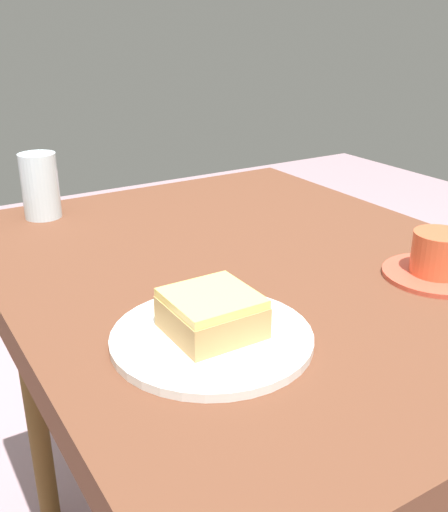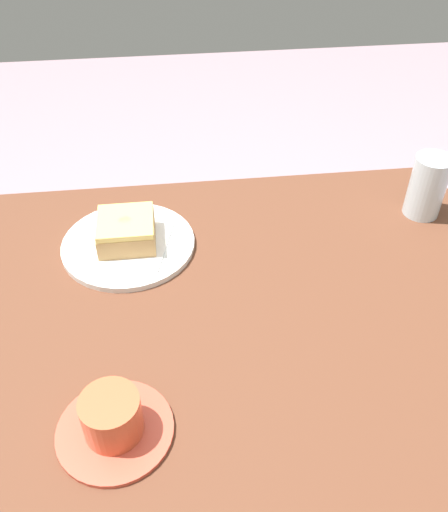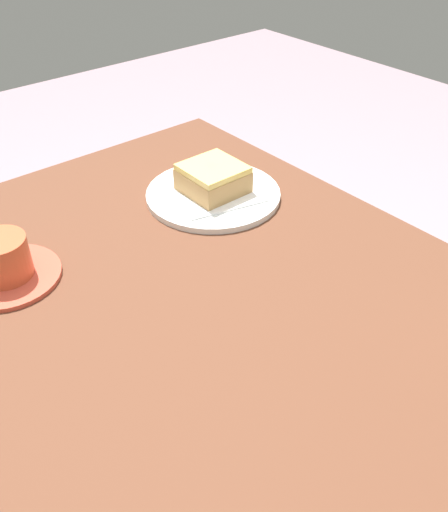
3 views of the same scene
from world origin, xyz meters
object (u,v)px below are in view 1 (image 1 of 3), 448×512
at_px(plate_glazed_square, 212,338).
at_px(donut_glazed_square, 212,313).
at_px(water_glass, 40,186).
at_px(coffee_cup, 438,259).

relative_size(plate_glazed_square, donut_glazed_square, 2.40).
height_order(water_glass, coffee_cup, water_glass).
bearing_deg(donut_glazed_square, coffee_cup, 88.08).
height_order(donut_glazed_square, water_glass, water_glass).
bearing_deg(water_glass, donut_glazed_square, 3.84).
bearing_deg(plate_glazed_square, donut_glazed_square, 0.00).
bearing_deg(plate_glazed_square, coffee_cup, 88.08).
height_order(plate_glazed_square, coffee_cup, coffee_cup).
distance_m(plate_glazed_square, water_glass, 0.56).
relative_size(donut_glazed_square, coffee_cup, 0.65).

